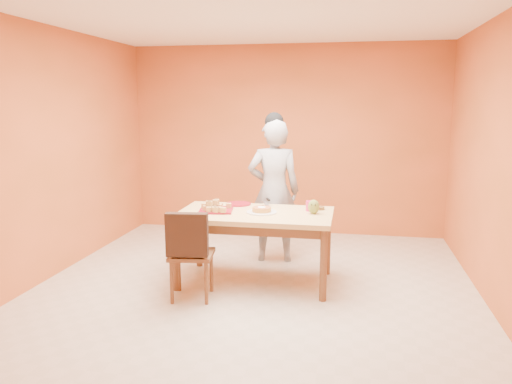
% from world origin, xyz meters
% --- Properties ---
extents(floor, '(5.00, 5.00, 0.00)m').
position_xyz_m(floor, '(0.00, 0.00, 0.00)').
color(floor, beige).
rests_on(floor, ground).
extents(ceiling, '(5.00, 5.00, 0.00)m').
position_xyz_m(ceiling, '(0.00, 0.00, 2.70)').
color(ceiling, white).
rests_on(ceiling, wall_back).
extents(wall_back, '(4.50, 0.00, 4.50)m').
position_xyz_m(wall_back, '(0.00, 2.50, 1.35)').
color(wall_back, '#D76231').
rests_on(wall_back, floor).
extents(wall_left, '(0.00, 5.00, 5.00)m').
position_xyz_m(wall_left, '(-2.25, 0.00, 1.35)').
color(wall_left, '#D76231').
rests_on(wall_left, floor).
extents(wall_right, '(0.00, 5.00, 5.00)m').
position_xyz_m(wall_right, '(2.25, 0.00, 1.35)').
color(wall_right, '#D76231').
rests_on(wall_right, floor).
extents(dining_table, '(1.60, 0.90, 0.76)m').
position_xyz_m(dining_table, '(-0.03, 0.33, 0.67)').
color(dining_table, '#E3C877').
rests_on(dining_table, floor).
extents(dining_chair, '(0.46, 0.52, 0.89)m').
position_xyz_m(dining_chair, '(-0.55, -0.24, 0.46)').
color(dining_chair, brown).
rests_on(dining_chair, floor).
extents(pastry_pile, '(0.31, 0.31, 0.10)m').
position_xyz_m(pastry_pile, '(-0.44, 0.31, 0.83)').
color(pastry_pile, tan).
rests_on(pastry_pile, pastry_platter).
extents(person, '(0.67, 0.50, 1.70)m').
position_xyz_m(person, '(0.05, 1.11, 0.85)').
color(person, '#99999B').
rests_on(person, floor).
extents(pastry_platter, '(0.39, 0.39, 0.02)m').
position_xyz_m(pastry_platter, '(-0.44, 0.31, 0.77)').
color(pastry_platter, maroon).
rests_on(pastry_platter, dining_table).
extents(red_dinner_plate, '(0.31, 0.31, 0.02)m').
position_xyz_m(red_dinner_plate, '(-0.28, 0.68, 0.77)').
color(red_dinner_plate, maroon).
rests_on(red_dinner_plate, dining_table).
extents(white_cake_plate, '(0.41, 0.41, 0.01)m').
position_xyz_m(white_cake_plate, '(0.04, 0.32, 0.77)').
color(white_cake_plate, silver).
rests_on(white_cake_plate, dining_table).
extents(sponge_cake, '(0.22, 0.22, 0.04)m').
position_xyz_m(sponge_cake, '(0.04, 0.32, 0.79)').
color(sponge_cake, '#BF8131').
rests_on(sponge_cake, white_cake_plate).
extents(cake_server, '(0.12, 0.23, 0.01)m').
position_xyz_m(cake_server, '(0.05, 0.50, 0.82)').
color(cake_server, silver).
rests_on(cake_server, sponge_cake).
extents(egg_ornament, '(0.15, 0.13, 0.15)m').
position_xyz_m(egg_ornament, '(0.58, 0.37, 0.83)').
color(egg_ornament, olive).
rests_on(egg_ornament, dining_table).
extents(magenta_glass, '(0.09, 0.09, 0.11)m').
position_xyz_m(magenta_glass, '(0.52, 0.50, 0.81)').
color(magenta_glass, '#D72061').
rests_on(magenta_glass, dining_table).
extents(checker_tin, '(0.13, 0.13, 0.03)m').
position_xyz_m(checker_tin, '(0.62, 0.59, 0.78)').
color(checker_tin, '#3E2211').
rests_on(checker_tin, dining_table).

